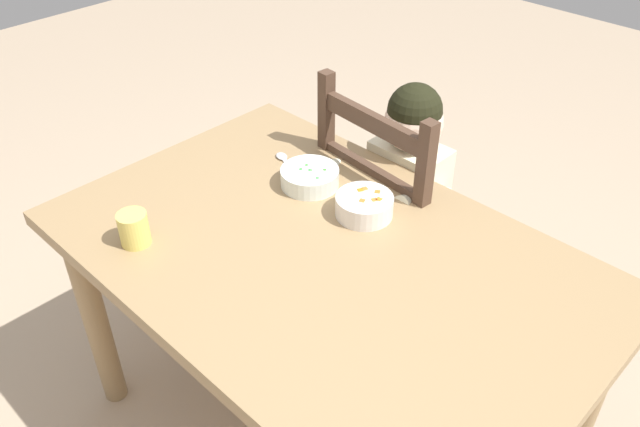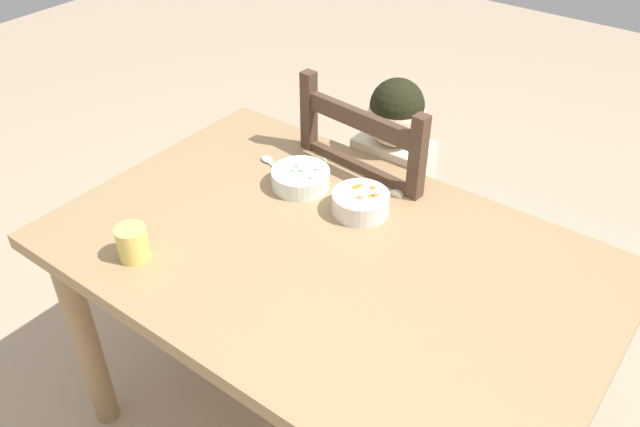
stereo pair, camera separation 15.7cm
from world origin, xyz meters
The scene contains 7 objects.
dining_table centered at (0.00, 0.00, 0.62)m, with size 1.32×0.85×0.73m.
dining_chair centered at (-0.13, 0.47, 0.46)m, with size 0.46×0.46×0.97m.
child_figure centered at (-0.12, 0.47, 0.62)m, with size 0.32×0.31×0.95m.
bowl_of_peas centered at (-0.22, 0.18, 0.75)m, with size 0.16×0.16×0.05m.
bowl_of_carrots centered at (-0.03, 0.18, 0.76)m, with size 0.15×0.15×0.06m.
spoon centered at (-0.36, 0.21, 0.73)m, with size 0.14×0.07×0.01m.
drinking_cup centered at (-0.34, -0.29, 0.77)m, with size 0.07×0.07×0.08m, color #E7D162.
Camera 2 is at (0.70, -0.96, 1.71)m, focal length 36.44 mm.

